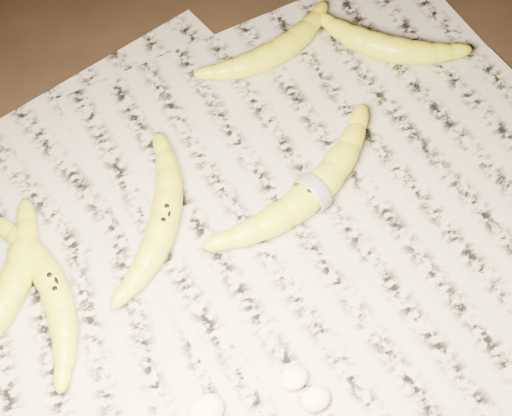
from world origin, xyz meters
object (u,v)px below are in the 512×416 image
banana_left_b (8,292)px  banana_upper_b (388,47)px  banana_center (164,218)px  banana_taped (312,191)px  banana_left_a (53,287)px  banana_upper_a (276,51)px

banana_left_b → banana_upper_b: size_ratio=1.07×
banana_center → banana_taped: 0.17m
banana_left_a → banana_upper_b: size_ratio=1.10×
banana_left_a → banana_left_b: (-0.04, 0.02, 0.00)m
banana_left_a → banana_center: size_ratio=0.99×
banana_taped → banana_center: bearing=146.0°
banana_left_b → banana_upper_b: (0.56, 0.10, -0.00)m
banana_left_b → banana_upper_a: 0.45m
banana_left_a → banana_upper_b: 0.52m
banana_left_a → banana_taped: size_ratio=0.81×
banana_left_a → banana_center: bearing=-81.2°
banana_left_b → banana_taped: bearing=-53.2°
banana_center → banana_upper_a: same height
banana_left_a → banana_upper_b: bearing=-76.5°
banana_left_b → banana_taped: banana_taped is taller
banana_upper_a → banana_taped: bearing=-115.0°
banana_center → banana_upper_b: size_ratio=1.12×
banana_upper_b → banana_left_a: bearing=-121.9°
banana_left_a → banana_upper_a: banana_upper_a is taller
banana_left_b → banana_taped: 0.36m
banana_upper_b → banana_upper_a: bearing=-160.0°
banana_left_b → banana_center: same height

